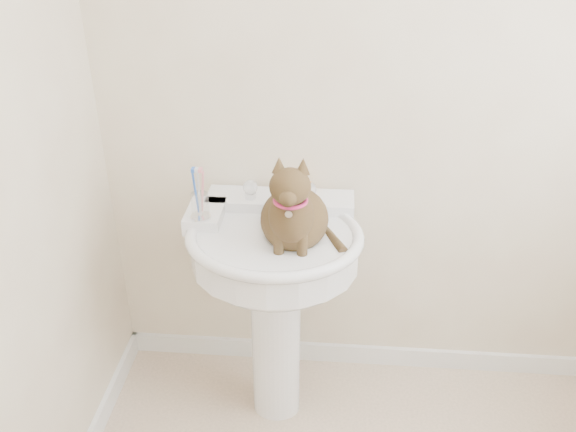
# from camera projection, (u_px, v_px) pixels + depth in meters

# --- Properties ---
(wall_back) EXTENTS (2.20, 0.00, 2.50)m
(wall_back) POSITION_uv_depth(u_px,v_px,m) (403.00, 89.00, 2.10)
(wall_back) COLOR beige
(wall_back) RESTS_ON ground
(baseboard_back) EXTENTS (2.20, 0.02, 0.09)m
(baseboard_back) POSITION_uv_depth(u_px,v_px,m) (377.00, 355.00, 2.68)
(baseboard_back) COLOR white
(baseboard_back) RESTS_ON floor
(pedestal_sink) EXTENTS (0.63, 0.61, 0.86)m
(pedestal_sink) POSITION_uv_depth(u_px,v_px,m) (274.00, 268.00, 2.16)
(pedestal_sink) COLOR white
(pedestal_sink) RESTS_ON floor
(faucet) EXTENTS (0.28, 0.12, 0.14)m
(faucet) POSITION_uv_depth(u_px,v_px,m) (279.00, 191.00, 2.18)
(faucet) COLOR silver
(faucet) RESTS_ON pedestal_sink
(soap_bar) EXTENTS (0.09, 0.06, 0.03)m
(soap_bar) POSITION_uv_depth(u_px,v_px,m) (298.00, 188.00, 2.26)
(soap_bar) COLOR orange
(soap_bar) RESTS_ON pedestal_sink
(toothbrush_cup) EXTENTS (0.07, 0.07, 0.18)m
(toothbrush_cup) POSITION_uv_depth(u_px,v_px,m) (200.00, 205.00, 2.07)
(toothbrush_cup) COLOR silver
(toothbrush_cup) RESTS_ON pedestal_sink
(cat) EXTENTS (0.25, 0.32, 0.46)m
(cat) POSITION_uv_depth(u_px,v_px,m) (294.00, 215.00, 2.00)
(cat) COLOR #4A391D
(cat) RESTS_ON pedestal_sink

